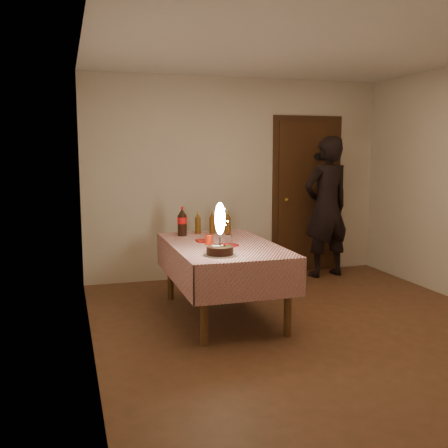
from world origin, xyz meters
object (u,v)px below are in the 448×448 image
at_px(dining_table, 223,254).
at_px(red_plate, 228,245).
at_px(red_cup, 209,240).
at_px(amber_bottle_mid, 212,223).
at_px(clear_cup, 228,239).
at_px(amber_bottle_left, 198,223).
at_px(photographer, 326,207).
at_px(amber_bottle_right, 228,223).
at_px(cola_bottle, 182,222).
at_px(birthday_cake, 220,240).

bearing_deg(dining_table, red_plate, -77.70).
height_order(red_cup, amber_bottle_mid, amber_bottle_mid).
height_order(red_plate, clear_cup, clear_cup).
xyz_separation_m(amber_bottle_left, photographer, (1.88, 0.54, 0.07)).
xyz_separation_m(amber_bottle_mid, photographer, (1.72, 0.56, 0.07)).
height_order(clear_cup, amber_bottle_left, amber_bottle_left).
relative_size(amber_bottle_right, photographer, 0.14).
relative_size(red_cup, clear_cup, 1.11).
bearing_deg(amber_bottle_right, cola_bottle, 177.68).
height_order(amber_bottle_left, amber_bottle_mid, same).
distance_m(amber_bottle_left, amber_bottle_right, 0.33).
bearing_deg(photographer, birthday_cake, -138.57).
distance_m(dining_table, birthday_cake, 0.60).
distance_m(dining_table, cola_bottle, 0.71).
height_order(red_plate, amber_bottle_right, amber_bottle_right).
height_order(birthday_cake, amber_bottle_mid, birthday_cake).
bearing_deg(photographer, red_cup, -147.62).
relative_size(amber_bottle_left, photographer, 0.14).
bearing_deg(amber_bottle_right, amber_bottle_mid, 152.49).
distance_m(red_plate, clear_cup, 0.12).
xyz_separation_m(amber_bottle_right, photographer, (1.56, 0.64, 0.07)).
bearing_deg(amber_bottle_left, red_plate, -82.11).
height_order(amber_bottle_left, photographer, photographer).
height_order(amber_bottle_left, amber_bottle_right, same).
relative_size(red_cup, photographer, 0.05).
height_order(dining_table, clear_cup, clear_cup).
distance_m(red_plate, red_cup, 0.20).
bearing_deg(clear_cup, dining_table, 178.17).
height_order(dining_table, cola_bottle, cola_bottle).
bearing_deg(photographer, red_plate, -143.19).
relative_size(birthday_cake, amber_bottle_mid, 1.86).
height_order(dining_table, amber_bottle_right, amber_bottle_right).
relative_size(amber_bottle_left, amber_bottle_right, 1.00).
bearing_deg(clear_cup, cola_bottle, 119.70).
distance_m(amber_bottle_right, amber_bottle_mid, 0.18).
bearing_deg(amber_bottle_mid, red_plate, -94.12).
height_order(cola_bottle, amber_bottle_left, cola_bottle).
distance_m(red_plate, amber_bottle_right, 0.72).
distance_m(dining_table, amber_bottle_right, 0.66).
height_order(red_cup, amber_bottle_left, amber_bottle_left).
relative_size(clear_cup, amber_bottle_mid, 0.35).
bearing_deg(birthday_cake, red_cup, 85.27).
distance_m(clear_cup, amber_bottle_left, 0.70).
xyz_separation_m(red_plate, amber_bottle_right, (0.21, 0.68, 0.11)).
bearing_deg(red_plate, amber_bottle_right, 72.82).
distance_m(clear_cup, amber_bottle_right, 0.61).
height_order(birthday_cake, red_cup, birthday_cake).
bearing_deg(birthday_cake, photographer, 41.43).
xyz_separation_m(birthday_cake, clear_cup, (0.24, 0.52, -0.09)).
xyz_separation_m(cola_bottle, photographer, (2.08, 0.62, 0.03)).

